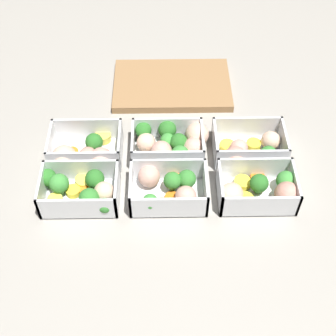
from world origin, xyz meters
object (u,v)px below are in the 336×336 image
(container_far_center, at_px, (173,143))
(container_far_left, at_px, (86,152))
(container_near_center, at_px, (169,188))
(container_near_right, at_px, (261,190))
(container_far_right, at_px, (250,149))
(container_near_left, at_px, (81,190))

(container_far_center, bearing_deg, container_far_left, -173.78)
(container_near_center, distance_m, container_near_right, 0.18)
(container_near_center, height_order, container_far_center, same)
(container_near_center, xyz_separation_m, container_far_right, (0.17, 0.10, -0.00))
(container_near_right, distance_m, container_far_right, 0.11)
(container_near_left, height_order, container_far_center, same)
(container_near_center, relative_size, container_far_left, 1.00)
(container_near_right, xyz_separation_m, container_far_left, (-0.35, 0.10, 0.00))
(container_far_center, bearing_deg, container_near_right, -36.37)
(container_near_center, height_order, container_far_right, same)
(container_near_right, bearing_deg, container_far_center, 143.63)
(container_near_center, bearing_deg, container_far_left, 150.56)
(container_far_right, bearing_deg, container_near_left, -162.99)
(container_near_center, relative_size, container_far_center, 0.86)
(container_far_center, bearing_deg, container_near_left, -146.57)
(container_near_left, height_order, container_far_left, same)
(container_near_center, xyz_separation_m, container_far_center, (0.01, 0.12, 0.00))
(container_near_center, distance_m, container_far_left, 0.20)
(container_far_right, bearing_deg, container_far_center, 174.96)
(container_near_left, distance_m, container_near_right, 0.35)
(container_near_center, height_order, container_near_right, same)
(container_near_left, bearing_deg, container_far_right, 17.01)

